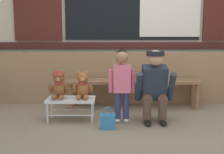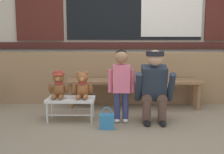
{
  "view_description": "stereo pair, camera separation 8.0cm",
  "coord_description": "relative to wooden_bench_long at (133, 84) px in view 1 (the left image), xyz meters",
  "views": [
    {
      "loc": [
        -0.41,
        -3.39,
        1.14
      ],
      "look_at": [
        -0.38,
        0.64,
        0.55
      ],
      "focal_mm": 46.26,
      "sensor_mm": 36.0,
      "label": 1
    },
    {
      "loc": [
        -0.33,
        -3.39,
        1.14
      ],
      "look_at": [
        -0.38,
        0.64,
        0.55
      ],
      "focal_mm": 46.26,
      "sensor_mm": 36.0,
      "label": 2
    }
  ],
  "objects": [
    {
      "name": "teddy_bear_with_hat",
      "position": [
        -1.05,
        -0.67,
        0.1
      ],
      "size": [
        0.28,
        0.27,
        0.36
      ],
      "color": "brown",
      "rests_on": "small_display_bench"
    },
    {
      "name": "teddy_bear_plain",
      "position": [
        -0.73,
        -0.67,
        0.09
      ],
      "size": [
        0.28,
        0.26,
        0.36
      ],
      "color": "#93562D",
      "rests_on": "small_display_bench"
    },
    {
      "name": "ground_plane",
      "position": [
        0.04,
        -1.06,
        -0.37
      ],
      "size": [
        60.0,
        60.0,
        0.0
      ],
      "primitive_type": "plane",
      "color": "#84725B"
    },
    {
      "name": "wooden_bench_long",
      "position": [
        0.0,
        0.0,
        0.0
      ],
      "size": [
        2.1,
        0.4,
        0.44
      ],
      "color": "#8E6642",
      "rests_on": "ground"
    },
    {
      "name": "small_display_bench",
      "position": [
        -0.89,
        -0.67,
        -0.11
      ],
      "size": [
        0.64,
        0.36,
        0.3
      ],
      "color": "silver",
      "rests_on": "ground"
    },
    {
      "name": "shop_facade",
      "position": [
        0.04,
        0.88,
        1.26
      ],
      "size": [
        8.0,
        0.26,
        3.23
      ],
      "color": "beige",
      "rests_on": "ground"
    },
    {
      "name": "handbag_on_ground",
      "position": [
        -0.4,
        -1.04,
        -0.28
      ],
      "size": [
        0.18,
        0.11,
        0.27
      ],
      "color": "teal",
      "rests_on": "ground"
    },
    {
      "name": "child_standing",
      "position": [
        -0.21,
        -0.76,
        0.22
      ],
      "size": [
        0.35,
        0.18,
        0.96
      ],
      "color": "navy",
      "rests_on": "ground"
    },
    {
      "name": "adult_crouching",
      "position": [
        0.22,
        -0.75,
        0.11
      ],
      "size": [
        0.5,
        0.49,
        0.95
      ],
      "color": "brown",
      "rests_on": "ground"
    },
    {
      "name": "brick_low_wall",
      "position": [
        0.04,
        0.37,
        0.05
      ],
      "size": [
        7.84,
        0.25,
        0.85
      ],
      "primitive_type": "cube",
      "color": "#997551",
      "rests_on": "ground"
    }
  ]
}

